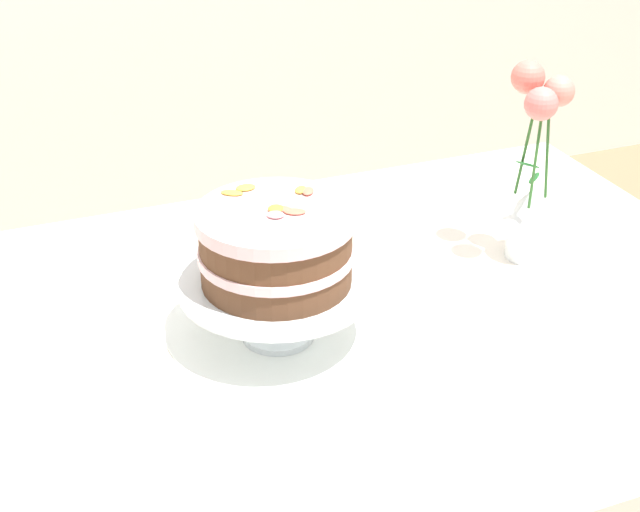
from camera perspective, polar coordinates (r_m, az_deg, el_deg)
The scene contains 6 objects.
dining_table at distance 1.51m, azimuth 1.97°, elevation -6.91°, with size 1.40×1.00×0.74m.
linen_napkin at distance 1.43m, azimuth -2.56°, elevation -4.94°, with size 0.32×0.32×0.00m, color white.
cake_stand at distance 1.38m, azimuth -2.63°, elevation -2.13°, with size 0.29×0.29×0.10m.
layer_cake at distance 1.34m, azimuth -2.71°, elevation 0.62°, with size 0.23×0.23×0.12m.
flower_vase at distance 1.62m, azimuth 12.89°, elevation 4.56°, with size 0.10×0.11×0.35m.
loose_petal_0 at distance 1.62m, azimuth -3.50°, elevation -0.34°, with size 0.03×0.03×0.01m, color orange.
Camera 1 is at (-0.50, -1.14, 1.54)m, focal length 52.54 mm.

